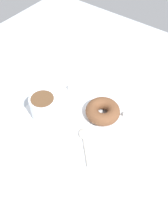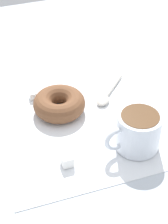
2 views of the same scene
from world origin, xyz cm
name	(u,v)px [view 2 (image 2 of 2)]	position (x,y,z in cm)	size (l,w,h in cm)	color
ground_plane	(96,126)	(0.00, 0.00, -1.00)	(120.00, 120.00, 2.00)	#B2BCC6
napkin	(84,120)	(-2.12, 1.30, 0.15)	(33.92, 33.92, 0.30)	white
coffee_cup	(138,131)	(4.23, -8.72, 4.00)	(10.71, 7.89, 7.13)	silver
donut	(59,104)	(-5.81, 5.57, 2.24)	(10.45, 10.45, 3.87)	brown
spoon	(106,97)	(4.65, 6.17, 0.70)	(9.78, 9.59, 0.90)	#B7B2A8
sugar_cube	(33,95)	(-9.74, 11.58, 1.03)	(1.46, 1.46, 1.46)	white
sugar_cube_extra	(67,160)	(-8.90, -8.71, 1.29)	(1.98, 1.98, 1.98)	white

